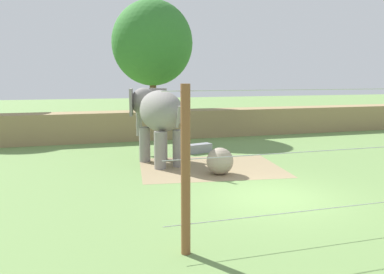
% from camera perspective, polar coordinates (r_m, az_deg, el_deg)
% --- Properties ---
extents(ground_plane, '(120.00, 120.00, 0.00)m').
position_cam_1_polar(ground_plane, '(12.72, 11.88, -8.62)').
color(ground_plane, '#6B8E4C').
extents(dirt_patch, '(6.37, 5.22, 0.01)m').
position_cam_1_polar(dirt_patch, '(16.45, 2.70, -4.45)').
color(dirt_patch, '#937F5B').
rests_on(dirt_patch, ground).
extents(embankment_wall, '(36.00, 1.80, 1.71)m').
position_cam_1_polar(embankment_wall, '(24.45, -2.67, 1.93)').
color(embankment_wall, '#997F56').
rests_on(embankment_wall, ground).
extents(elephant, '(2.29, 4.35, 3.28)m').
position_cam_1_polar(elephant, '(17.11, -5.10, 3.39)').
color(elephant, gray).
rests_on(elephant, ground).
extents(enrichment_ball, '(1.05, 1.05, 1.05)m').
position_cam_1_polar(enrichment_ball, '(15.21, 4.11, -3.54)').
color(enrichment_ball, gray).
rests_on(enrichment_ball, ground).
extents(cable_fence, '(8.51, 0.20, 3.63)m').
position_cam_1_polar(cable_fence, '(9.83, 20.66, -3.17)').
color(cable_fence, brown).
rests_on(cable_fence, ground).
extents(feed_trough, '(1.48, 0.84, 0.44)m').
position_cam_1_polar(feed_trough, '(19.54, 0.89, -1.68)').
color(feed_trough, gray).
rests_on(feed_trough, ground).
extents(tree_left_of_centre, '(5.27, 5.27, 8.74)m').
position_cam_1_polar(tree_left_of_centre, '(26.31, -5.83, 13.49)').
color(tree_left_of_centre, brown).
rests_on(tree_left_of_centre, ground).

